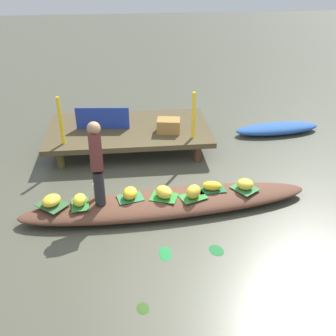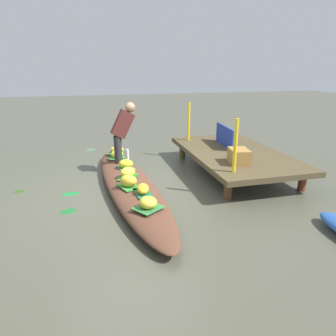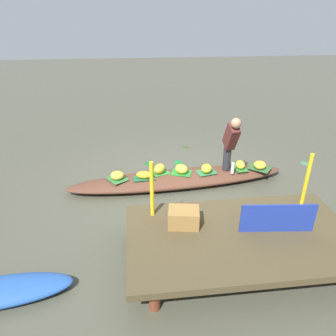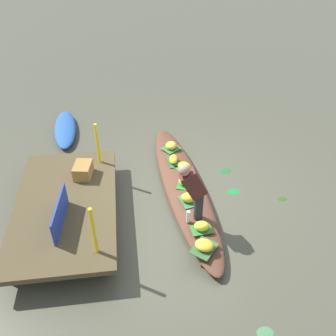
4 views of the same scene
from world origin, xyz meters
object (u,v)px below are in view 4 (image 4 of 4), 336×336
at_px(banana_bunch_0, 173,159).
at_px(water_bottle, 188,216).
at_px(banana_bunch_5, 185,180).
at_px(banana_bunch_3, 171,145).
at_px(vendor_boat, 184,187).
at_px(banana_bunch_2, 204,245).
at_px(market_banner, 60,213).
at_px(produce_crate, 83,170).
at_px(banana_bunch_4, 184,166).
at_px(banana_bunch_1, 188,198).
at_px(moored_boat, 65,129).
at_px(vendor_person, 193,189).
at_px(banana_bunch_6, 202,226).

xyz_separation_m(banana_bunch_0, water_bottle, (-1.81, -0.00, 0.04)).
bearing_deg(banana_bunch_5, banana_bunch_3, 4.83).
xyz_separation_m(vendor_boat, banana_bunch_2, (-1.74, -0.04, 0.20)).
bearing_deg(market_banner, produce_crate, -7.46).
distance_m(banana_bunch_3, market_banner, 3.17).
bearing_deg(banana_bunch_4, banana_bunch_1, 175.33).
xyz_separation_m(banana_bunch_4, water_bottle, (-1.48, 0.18, 0.02)).
xyz_separation_m(banana_bunch_0, market_banner, (-1.76, 2.15, 0.34)).
distance_m(banana_bunch_3, water_bottle, 2.34).
relative_size(moored_boat, vendor_person, 1.57).
height_order(banana_bunch_1, market_banner, market_banner).
xyz_separation_m(banana_bunch_3, water_bottle, (-2.34, 0.02, 0.03)).
bearing_deg(moored_boat, banana_bunch_2, -154.31).
bearing_deg(banana_bunch_3, vendor_boat, -175.75).
height_order(moored_boat, produce_crate, produce_crate).
bearing_deg(banana_bunch_2, market_banner, 73.21).
bearing_deg(water_bottle, market_banner, 88.65).
bearing_deg(banana_bunch_6, banana_bunch_5, 3.05).
bearing_deg(banana_bunch_6, market_banner, 83.25).
height_order(vendor_boat, banana_bunch_2, banana_bunch_2).
relative_size(moored_boat, banana_bunch_4, 6.64).
bearing_deg(water_bottle, banana_bunch_3, -0.45).
relative_size(banana_bunch_4, banana_bunch_5, 1.00).
bearing_deg(market_banner, banana_bunch_2, -101.33).
xyz_separation_m(vendor_boat, banana_bunch_1, (-0.58, 0.01, 0.21)).
bearing_deg(water_bottle, banana_bunch_4, -6.74).
relative_size(banana_bunch_1, vendor_person, 0.23).
distance_m(banana_bunch_1, water_bottle, 0.53).
distance_m(banana_bunch_2, produce_crate, 2.82).
height_order(banana_bunch_0, banana_bunch_3, banana_bunch_3).
height_order(banana_bunch_2, produce_crate, produce_crate).
height_order(moored_boat, banana_bunch_6, banana_bunch_6).
distance_m(banana_bunch_0, market_banner, 2.80).
relative_size(banana_bunch_0, banana_bunch_2, 0.99).
relative_size(vendor_boat, produce_crate, 10.27).
xyz_separation_m(banana_bunch_4, banana_bunch_6, (-1.71, -0.02, -0.02)).
bearing_deg(banana_bunch_2, banana_bunch_5, 0.86).
relative_size(banana_bunch_3, banana_bunch_4, 0.93).
relative_size(banana_bunch_0, banana_bunch_5, 1.08).
distance_m(banana_bunch_0, vendor_person, 1.85).
distance_m(vendor_boat, water_bottle, 1.13).
height_order(banana_bunch_0, market_banner, market_banner).
relative_size(banana_bunch_1, banana_bunch_4, 0.96).
height_order(banana_bunch_3, vendor_person, vendor_person).
xyz_separation_m(banana_bunch_2, banana_bunch_5, (1.68, 0.03, 0.02)).
distance_m(banana_bunch_4, banana_bunch_5, 0.45).
bearing_deg(banana_bunch_4, banana_bunch_0, 28.70).
bearing_deg(produce_crate, vendor_person, -122.89).
height_order(water_bottle, produce_crate, produce_crate).
bearing_deg(banana_bunch_2, vendor_person, 5.73).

